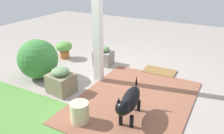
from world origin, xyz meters
name	(u,v)px	position (x,y,z in m)	size (l,w,h in m)	color
ground_plane	(109,82)	(0.00, 0.00, 0.00)	(12.00, 12.00, 0.00)	#9D9289
brick_path	(134,101)	(-0.70, 0.40, 0.01)	(1.80, 2.40, 0.02)	brown
porch_pillar	(98,31)	(0.22, 0.02, 1.00)	(0.15, 0.15, 2.00)	white
stone_planter_nearest	(103,56)	(0.56, -0.74, 0.20)	(0.43, 0.40, 0.43)	gray
stone_planter_far	(61,81)	(0.56, 0.73, 0.22)	(0.47, 0.43, 0.48)	gray
round_shrub	(38,59)	(1.36, 0.47, 0.40)	(0.79, 0.79, 0.79)	#3A7D38
terracotta_pot_broad	(64,48)	(1.62, -0.62, 0.26)	(0.40, 0.40, 0.42)	#AC5E2F
dog	(129,101)	(-0.85, 0.92, 0.33)	(0.33, 0.84, 0.58)	black
ceramic_urn	(80,113)	(-0.24, 1.29, 0.16)	(0.27, 0.27, 0.32)	beige
doormat	(159,71)	(-0.72, -0.94, 0.01)	(0.67, 0.39, 0.03)	olive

